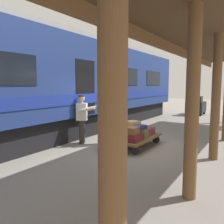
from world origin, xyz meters
The scene contains 17 objects.
ground_plane centered at (0.00, 0.00, 0.00)m, with size 60.00×60.00×0.00m, color gray.
platform_canopy centered at (-2.51, 0.00, 3.24)m, with size 3.20×16.76×3.56m.
train_car centered at (3.36, 0.00, 2.06)m, with size 3.02×18.77×4.00m.
luggage_cart centered at (-0.01, -0.08, 0.29)m, with size 1.33×2.07×0.33m.
suitcase_slate_roller centered at (0.29, 0.49, 0.48)m, with size 0.50×0.45×0.29m, color #4C515B.
suitcase_gray_aluminum centered at (0.29, -0.65, 0.44)m, with size 0.38×0.55×0.22m, color #9EA0A5.
suitcase_maroon_trunk centered at (-0.31, 0.49, 0.44)m, with size 0.47×0.60×0.22m, color maroon.
suitcase_olive_duffel centered at (-0.31, -0.08, 0.47)m, with size 0.45×0.50×0.26m, color brown.
suitcase_burgundy_valise centered at (-0.31, -0.65, 0.45)m, with size 0.38×0.58×0.24m, color maroon.
suitcase_yellow_case centered at (0.29, -0.08, 0.47)m, with size 0.47×0.53×0.27m, color gold.
suitcase_brown_leather centered at (-0.31, 0.48, 0.66)m, with size 0.31×0.45×0.21m, color brown.
suitcase_teal_softside centered at (0.32, 0.52, 0.74)m, with size 0.41×0.39×0.22m, color #1E666B.
suitcase_navy_fabric centered at (-0.30, -0.06, 0.67)m, with size 0.32×0.47×0.14m, color navy.
suitcase_tan_vintage centered at (0.28, -0.69, 0.65)m, with size 0.40×0.50×0.20m, color tan.
porter_in_overalls centered at (0.87, -0.02, 0.93)m, with size 0.69×0.46×1.70m.
porter_by_door centered at (1.64, 0.48, 0.93)m, with size 0.74×0.60×1.70m.
baggage_tug centered at (0.13, -10.11, 0.63)m, with size 1.13×1.72×1.30m.
Camera 1 is at (-3.55, 6.91, 2.04)m, focal length 38.10 mm.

